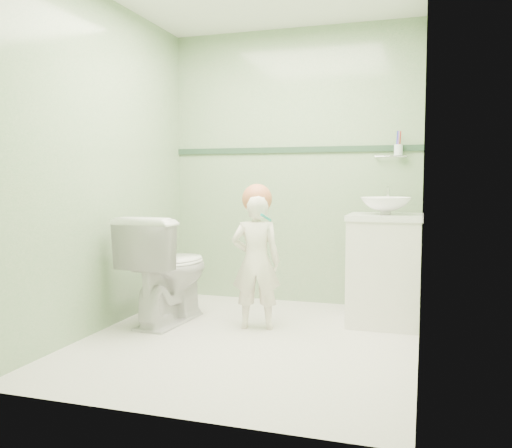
% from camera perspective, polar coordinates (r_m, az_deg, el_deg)
% --- Properties ---
extents(ground, '(2.50, 2.50, 0.00)m').
position_cam_1_polar(ground, '(3.74, -0.70, -12.17)').
color(ground, white).
rests_on(ground, ground).
extents(room_shell, '(2.50, 2.54, 2.40)m').
position_cam_1_polar(room_shell, '(3.58, -0.72, 6.52)').
color(room_shell, '#83AC7A').
rests_on(room_shell, ground).
extents(trim_stripe, '(2.20, 0.02, 0.05)m').
position_cam_1_polar(trim_stripe, '(4.78, 3.93, 7.84)').
color(trim_stripe, '#294631').
rests_on(trim_stripe, room_shell).
extents(vanity, '(0.52, 0.50, 0.80)m').
position_cam_1_polar(vanity, '(4.17, 13.44, -4.91)').
color(vanity, white).
rests_on(vanity, ground).
extents(counter, '(0.54, 0.52, 0.04)m').
position_cam_1_polar(counter, '(4.12, 13.55, 0.72)').
color(counter, white).
rests_on(counter, vanity).
extents(basin, '(0.37, 0.37, 0.13)m').
position_cam_1_polar(basin, '(4.12, 13.57, 1.89)').
color(basin, white).
rests_on(basin, counter).
extents(faucet, '(0.03, 0.13, 0.18)m').
position_cam_1_polar(faucet, '(4.30, 13.76, 3.06)').
color(faucet, silver).
rests_on(faucet, counter).
extents(cup_holder, '(0.26, 0.07, 0.21)m').
position_cam_1_polar(cup_holder, '(4.60, 14.75, 7.61)').
color(cup_holder, silver).
rests_on(cup_holder, room_shell).
extents(toilet, '(0.52, 0.84, 0.82)m').
position_cam_1_polar(toilet, '(4.17, -9.30, -4.69)').
color(toilet, white).
rests_on(toilet, ground).
extents(toddler, '(0.40, 0.31, 0.98)m').
position_cam_1_polar(toddler, '(3.93, 0.00, -4.01)').
color(toddler, white).
rests_on(toddler, ground).
extents(hair_cap, '(0.22, 0.22, 0.22)m').
position_cam_1_polar(hair_cap, '(3.91, 0.11, 2.67)').
color(hair_cap, '#C26E44').
rests_on(hair_cap, toddler).
extents(teal_toothbrush, '(0.11, 0.14, 0.08)m').
position_cam_1_polar(teal_toothbrush, '(3.76, 0.98, 0.76)').
color(teal_toothbrush, '#129589').
rests_on(teal_toothbrush, toddler).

